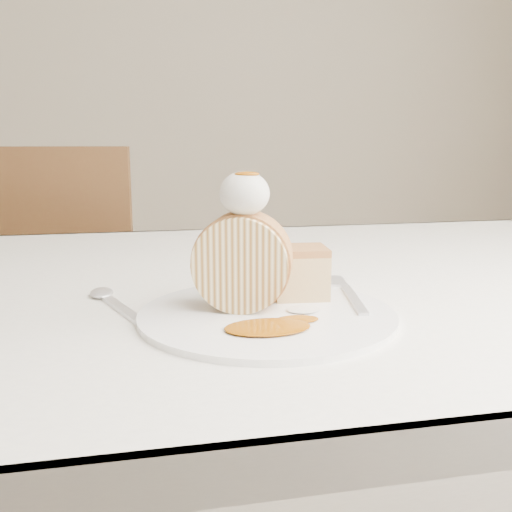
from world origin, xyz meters
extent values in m
cube|color=white|center=(0.00, 3.00, 1.40)|extent=(5.00, 0.10, 2.80)
cube|color=silver|center=(0.00, 0.20, 0.73)|extent=(1.40, 0.90, 0.04)
cube|color=silver|center=(0.00, 0.65, 0.61)|extent=(1.40, 0.01, 0.28)
cylinder|color=brown|center=(0.62, 0.57, 0.35)|extent=(0.06, 0.06, 0.71)
cube|color=brown|center=(-0.39, 1.08, 0.45)|extent=(0.48, 0.48, 0.04)
cube|color=brown|center=(-0.42, 0.89, 0.70)|extent=(0.44, 0.09, 0.46)
cylinder|color=brown|center=(-0.19, 1.25, 0.21)|extent=(0.04, 0.04, 0.43)
cylinder|color=brown|center=(-0.56, 1.29, 0.21)|extent=(0.04, 0.04, 0.43)
cylinder|color=brown|center=(-0.23, 0.87, 0.21)|extent=(0.04, 0.04, 0.43)
cylinder|color=white|center=(-0.05, 0.01, 0.75)|extent=(0.30, 0.30, 0.01)
cylinder|color=beige|center=(-0.08, 0.03, 0.81)|extent=(0.12, 0.09, 0.10)
cube|color=#B77E45|center=(0.00, 0.06, 0.78)|extent=(0.07, 0.06, 0.05)
ellipsoid|color=silver|center=(-0.07, 0.02, 0.88)|extent=(0.05, 0.05, 0.05)
ellipsoid|color=#8B4605|center=(-0.07, 0.02, 0.91)|extent=(0.03, 0.02, 0.01)
cube|color=silver|center=(0.06, 0.03, 0.76)|extent=(0.05, 0.17, 0.00)
cube|color=silver|center=(-0.20, 0.05, 0.75)|extent=(0.08, 0.16, 0.00)
camera|label=1|loc=(-0.18, -0.57, 0.94)|focal=40.00mm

